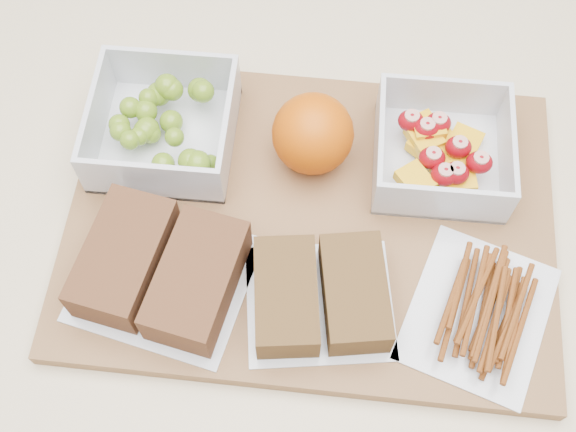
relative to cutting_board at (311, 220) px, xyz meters
The scene contains 9 objects.
ground 0.91m from the cutting_board, 85.67° to the right, with size 4.00×4.00×0.00m, color gray.
counter 0.46m from the cutting_board, 85.67° to the right, with size 1.20×0.90×0.90m, color beige.
cutting_board is the anchor object (origin of this frame).
grape_container 0.16m from the cutting_board, 153.58° to the left, with size 0.12×0.12×0.05m.
fruit_container 0.13m from the cutting_board, 30.42° to the left, with size 0.12×0.12×0.05m.
orange 0.08m from the cutting_board, 93.74° to the left, with size 0.07×0.07×0.07m, color #D05304.
sandwich_bag_left 0.14m from the cutting_board, 148.86° to the right, with size 0.16×0.15×0.04m.
sandwich_bag_center 0.08m from the cutting_board, 80.51° to the right, with size 0.13×0.12×0.04m.
pretzel_bag 0.16m from the cutting_board, 28.44° to the right, with size 0.14×0.15×0.03m.
Camera 1 is at (0.01, -0.28, 1.47)m, focal length 45.00 mm.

